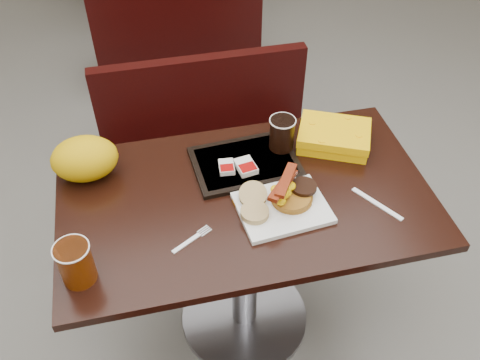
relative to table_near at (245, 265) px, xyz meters
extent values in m
cube|color=gray|center=(0.00, 0.00, -0.38)|extent=(6.00, 7.00, 0.01)
cube|color=white|center=(0.10, -0.09, 0.38)|extent=(0.30, 0.24, 0.02)
cylinder|color=#915E18|center=(0.13, -0.07, 0.41)|extent=(0.16, 0.16, 0.03)
cylinder|color=black|center=(0.18, -0.05, 0.43)|extent=(0.10, 0.10, 0.01)
ellipsoid|color=#FFF305|center=(0.09, -0.08, 0.44)|extent=(0.11, 0.10, 0.05)
cylinder|color=tan|center=(0.00, -0.10, 0.40)|extent=(0.10, 0.10, 0.02)
cylinder|color=tan|center=(0.01, -0.04, 0.41)|extent=(0.11, 0.11, 0.05)
cylinder|color=#832F04|center=(-0.52, -0.21, 0.44)|extent=(0.12, 0.12, 0.13)
cube|color=white|center=(0.40, -0.13, 0.38)|extent=(0.11, 0.17, 0.00)
cube|color=#A85C07|center=(-0.02, -0.03, 0.38)|extent=(0.05, 0.04, 0.01)
cube|color=#8C0504|center=(0.00, -0.02, 0.38)|extent=(0.05, 0.04, 0.01)
cube|color=black|center=(0.03, 0.14, 0.38)|extent=(0.37, 0.27, 0.02)
cube|color=silver|center=(-0.04, 0.12, 0.40)|extent=(0.06, 0.07, 0.02)
cube|color=silver|center=(0.02, 0.10, 0.40)|extent=(0.07, 0.09, 0.02)
cylinder|color=black|center=(0.17, 0.19, 0.45)|extent=(0.11, 0.11, 0.12)
cube|color=#F9B604|center=(0.36, 0.18, 0.41)|extent=(0.30, 0.27, 0.07)
ellipsoid|color=#D39B07|center=(-0.49, 0.21, 0.45)|extent=(0.26, 0.22, 0.15)
camera|label=1|loc=(-0.28, -1.15, 1.60)|focal=39.38mm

